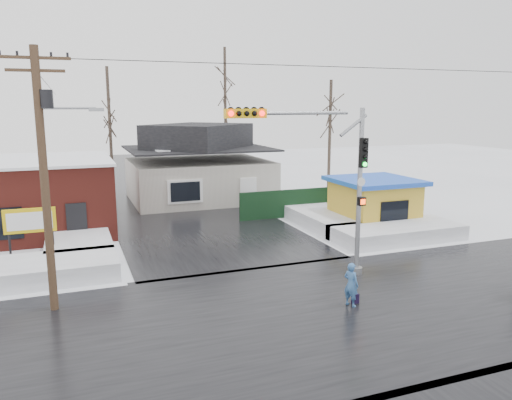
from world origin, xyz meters
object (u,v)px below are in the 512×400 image
object	(u,v)px
traffic_signal	(327,170)
utility_pole	(46,166)
marquee_sign	(30,222)
pedestrian	(351,285)
kiosk	(374,202)

from	to	relation	value
traffic_signal	utility_pole	world-z (taller)	utility_pole
marquee_sign	pedestrian	world-z (taller)	marquee_sign
utility_pole	pedestrian	xyz separation A→B (m)	(9.86, -3.43, -4.31)
utility_pole	marquee_sign	bearing A→B (deg)	100.13
kiosk	marquee_sign	bearing A→B (deg)	-178.45
kiosk	pedestrian	distance (m)	12.50
traffic_signal	utility_pole	size ratio (longest dim) A/B	0.78
marquee_sign	kiosk	xyz separation A→B (m)	(18.50, 0.50, -0.46)
traffic_signal	pedestrian	xyz separation A→B (m)	(-0.50, -2.90, -3.74)
marquee_sign	kiosk	bearing A→B (deg)	1.55
marquee_sign	utility_pole	bearing A→B (deg)	-79.87
kiosk	pedestrian	size ratio (longest dim) A/B	2.88
traffic_signal	marquee_sign	bearing A→B (deg)	150.28
marquee_sign	pedestrian	bearing A→B (deg)	-40.75
kiosk	pedestrian	xyz separation A→B (m)	(-7.56, -9.92, -0.66)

